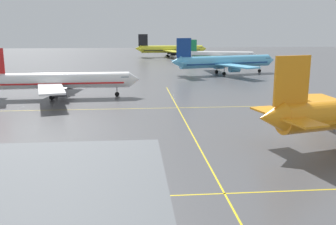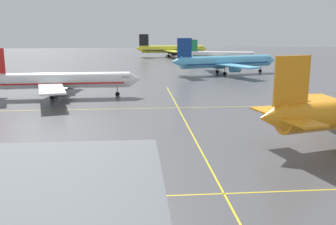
{
  "view_description": "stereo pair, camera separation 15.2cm",
  "coord_description": "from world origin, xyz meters",
  "px_view_note": "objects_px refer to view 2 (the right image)",
  "views": [
    {
      "loc": [
        -8.52,
        4.49,
        15.87
      ],
      "look_at": [
        -3.77,
        57.98,
        3.71
      ],
      "focal_mm": 40.69,
      "sensor_mm": 36.0,
      "label": 1
    },
    {
      "loc": [
        -8.37,
        4.48,
        15.87
      ],
      "look_at": [
        -3.77,
        57.98,
        3.71
      ],
      "focal_mm": 40.69,
      "sensor_mm": 36.0,
      "label": 2
    }
  ],
  "objects_px": {
    "airliner_far_left_stand": "(225,62)",
    "airliner_third_row": "(60,81)",
    "airliner_distant_taxiway": "(172,49)",
    "airliner_far_right_stand": "(221,55)"
  },
  "relations": [
    {
      "from": "airliner_far_left_stand",
      "to": "airliner_distant_taxiway",
      "type": "xyz_separation_m",
      "value": [
        -11.05,
        76.06,
        -0.09
      ]
    },
    {
      "from": "airliner_third_row",
      "to": "airliner_far_right_stand",
      "type": "bearing_deg",
      "value": 55.66
    },
    {
      "from": "airliner_third_row",
      "to": "airliner_far_left_stand",
      "type": "xyz_separation_m",
      "value": [
        47.61,
        40.07,
        0.34
      ]
    },
    {
      "from": "airliner_distant_taxiway",
      "to": "airliner_far_left_stand",
      "type": "bearing_deg",
      "value": -81.74
    },
    {
      "from": "airliner_far_left_stand",
      "to": "airliner_distant_taxiway",
      "type": "relative_size",
      "value": 1.01
    },
    {
      "from": "airliner_far_left_stand",
      "to": "airliner_distant_taxiway",
      "type": "bearing_deg",
      "value": 98.26
    },
    {
      "from": "airliner_far_right_stand",
      "to": "airliner_far_left_stand",
      "type": "bearing_deg",
      "value": -100.49
    },
    {
      "from": "airliner_far_right_stand",
      "to": "airliner_distant_taxiway",
      "type": "bearing_deg",
      "value": 117.66
    },
    {
      "from": "airliner_far_left_stand",
      "to": "airliner_third_row",
      "type": "bearing_deg",
      "value": -139.92
    },
    {
      "from": "airliner_third_row",
      "to": "airliner_far_left_stand",
      "type": "bearing_deg",
      "value": 40.08
    }
  ]
}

